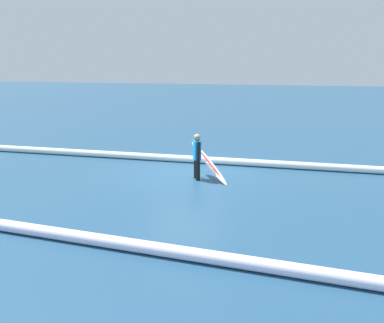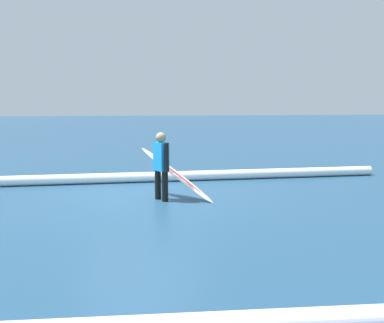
% 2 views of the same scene
% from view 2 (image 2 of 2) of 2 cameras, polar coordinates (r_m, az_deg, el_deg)
% --- Properties ---
extents(ground_plane, '(125.90, 125.90, 0.00)m').
position_cam_2_polar(ground_plane, '(9.44, -7.49, -4.90)').
color(ground_plane, navy).
extents(surfer, '(0.34, 0.58, 1.48)m').
position_cam_2_polar(surfer, '(8.97, -4.26, -0.17)').
color(surfer, black).
rests_on(surfer, ground_plane).
extents(surfboard, '(1.63, 1.45, 1.10)m').
position_cam_2_polar(surfboard, '(9.23, -2.21, -1.75)').
color(surfboard, white).
rests_on(surfboard, ground_plane).
extents(wave_crest_foreground, '(16.80, 0.54, 0.26)m').
position_cam_2_polar(wave_crest_foreground, '(11.27, -15.65, -2.34)').
color(wave_crest_foreground, white).
rests_on(wave_crest_foreground, ground_plane).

